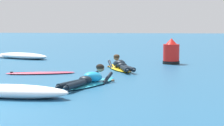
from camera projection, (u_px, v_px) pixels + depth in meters
ground_plane at (62, 60)px, 16.63m from camera, size 120.00×120.00×0.00m
surfer_near at (90, 80)px, 9.64m from camera, size 1.14×2.61×0.53m
surfer_far at (120, 66)px, 13.03m from camera, size 1.38×2.61×0.53m
drifting_surfboard at (40, 73)px, 11.92m from camera, size 2.18×1.13×0.16m
whitewater_mid_left at (13, 92)px, 7.98m from camera, size 2.47×0.72×0.28m
whitewater_mid_right at (22, 56)px, 17.36m from camera, size 2.89×1.74×0.28m
channel_marker_buoy at (171, 54)px, 15.03m from camera, size 0.66×0.66×1.01m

